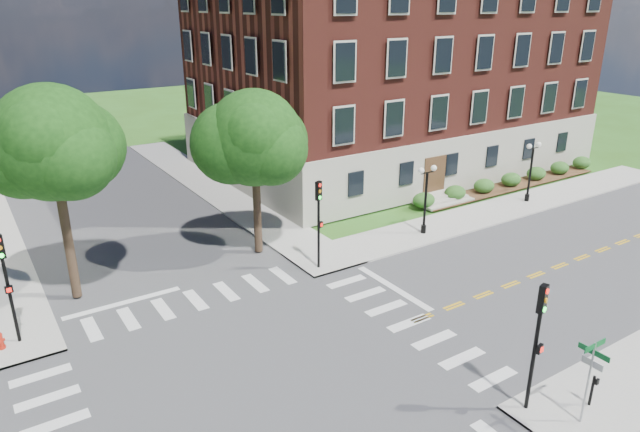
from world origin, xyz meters
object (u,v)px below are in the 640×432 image
twin_lamp_east (531,168)px  fire_hydrant (0,341)px  traffic_signal_nw (6,275)px  traffic_signal_se (538,332)px  traffic_signal_ne (319,214)px  twin_lamp_west (426,196)px  push_button_post (593,389)px  street_sign_pole (591,367)px

twin_lamp_east → fire_hydrant: bearing=-179.4°
traffic_signal_nw → twin_lamp_east: bearing=0.3°
traffic_signal_se → traffic_signal_ne: size_ratio=1.00×
traffic_signal_ne → fire_hydrant: bearing=177.5°
twin_lamp_west → push_button_post: 16.44m
traffic_signal_se → traffic_signal_nw: size_ratio=1.00×
twin_lamp_east → street_sign_pole: bearing=-137.6°
traffic_signal_nw → twin_lamp_east: (32.77, 0.17, -0.66)m
twin_lamp_west → push_button_post: twin_lamp_west is taller
traffic_signal_se → twin_lamp_east: (18.43, 14.49, -0.66)m
traffic_signal_se → street_sign_pole: (0.96, -1.46, -0.88)m
street_sign_pole → fire_hydrant: 22.40m
twin_lamp_west → traffic_signal_nw: bearing=179.3°
twin_lamp_west → street_sign_pole: size_ratio=1.36×
traffic_signal_ne → push_button_post: size_ratio=4.00×
traffic_signal_se → fire_hydrant: size_ratio=6.40×
twin_lamp_east → push_button_post: size_ratio=3.53×
traffic_signal_se → traffic_signal_ne: bearing=89.8°
traffic_signal_ne → twin_lamp_east: size_ratio=1.13×
fire_hydrant → traffic_signal_se: bearing=-43.2°
push_button_post → twin_lamp_west: bearing=68.1°
twin_lamp_west → fire_hydrant: bearing=179.8°
twin_lamp_east → fire_hydrant: twin_lamp_east is taller
traffic_signal_nw → twin_lamp_east: 32.78m
traffic_signal_ne → twin_lamp_east: traffic_signal_ne is taller
traffic_signal_nw → street_sign_pole: 22.00m
traffic_signal_nw → push_button_post: bearing=-43.4°
twin_lamp_west → fire_hydrant: (-23.12, 0.09, -2.06)m
traffic_signal_se → traffic_signal_ne: 13.46m
traffic_signal_ne → street_sign_pole: (0.92, -14.91, -0.88)m
twin_lamp_east → fire_hydrant: (-33.46, -0.37, -2.06)m
traffic_signal_se → twin_lamp_west: 16.21m
street_sign_pole → fire_hydrant: (-15.99, 15.58, -1.84)m
twin_lamp_west → push_button_post: size_ratio=3.53×
twin_lamp_west → traffic_signal_ne: bearing=-175.9°
fire_hydrant → twin_lamp_west: bearing=-0.2°
traffic_signal_nw → fire_hydrant: bearing=-163.6°
twin_lamp_west → twin_lamp_east: bearing=2.5°
traffic_signal_nw → fire_hydrant: 2.81m
twin_lamp_east → push_button_post: (-16.44, -15.63, -1.73)m
traffic_signal_ne → twin_lamp_west: traffic_signal_ne is taller
traffic_signal_se → twin_lamp_east: bearing=38.2°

